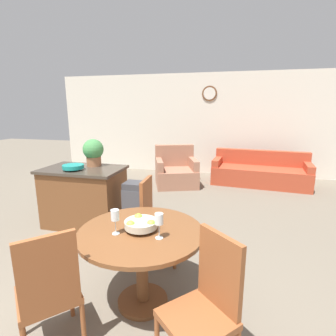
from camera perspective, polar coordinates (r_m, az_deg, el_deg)
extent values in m
cube|color=silver|center=(7.33, 6.37, 9.42)|extent=(8.00, 0.06, 2.70)
cylinder|color=brown|center=(7.25, 9.03, 15.73)|extent=(0.39, 0.02, 0.39)
cylinder|color=white|center=(7.24, 9.02, 15.74)|extent=(0.31, 0.01, 0.31)
cylinder|color=brown|center=(2.77, -5.49, -26.76)|extent=(0.47, 0.47, 0.04)
cylinder|color=brown|center=(2.56, -5.67, -20.69)|extent=(0.11, 0.11, 0.66)
cylinder|color=brown|center=(2.38, -5.86, -13.69)|extent=(1.11, 1.11, 0.03)
cylinder|color=brown|center=(2.63, -29.39, -25.99)|extent=(0.04, 0.04, 0.40)
cylinder|color=brown|center=(2.66, -20.33, -24.64)|extent=(0.04, 0.04, 0.40)
cylinder|color=brown|center=(2.37, -17.94, -29.92)|extent=(0.04, 0.04, 0.40)
cube|color=brown|center=(2.35, -24.62, -23.80)|extent=(0.59, 0.59, 0.05)
cube|color=brown|center=(2.03, -24.58, -20.11)|extent=(0.29, 0.31, 0.54)
cylinder|color=brown|center=(2.36, 6.88, -29.51)|extent=(0.04, 0.04, 0.40)
cube|color=brown|center=(2.01, 6.22, -29.97)|extent=(0.59, 0.59, 0.05)
cube|color=brown|center=(1.93, 11.17, -21.10)|extent=(0.31, 0.29, 0.54)
cylinder|color=brown|center=(3.43, 2.74, -14.68)|extent=(0.04, 0.04, 0.40)
cylinder|color=brown|center=(3.10, 1.49, -17.91)|extent=(0.04, 0.04, 0.40)
cylinder|color=brown|center=(3.50, -3.66, -14.05)|extent=(0.04, 0.04, 0.40)
cylinder|color=brown|center=(3.18, -5.63, -17.08)|extent=(0.04, 0.04, 0.40)
cube|color=brown|center=(3.19, -1.29, -12.36)|extent=(0.43, 0.43, 0.05)
cube|color=brown|center=(3.13, -4.73, -7.13)|extent=(0.05, 0.39, 0.54)
cylinder|color=#B7B29E|center=(2.37, -5.88, -12.99)|extent=(0.11, 0.11, 0.03)
cylinder|color=#B7B29E|center=(2.35, -5.90, -12.00)|extent=(0.29, 0.29, 0.06)
sphere|color=#8CB738|center=(2.30, -3.69, -12.12)|extent=(0.08, 0.08, 0.08)
sphere|color=#8CB738|center=(2.44, -6.46, -10.70)|extent=(0.08, 0.08, 0.08)
sphere|color=#8CB738|center=(2.30, -8.16, -12.19)|extent=(0.08, 0.08, 0.08)
cylinder|color=silver|center=(2.34, -11.28, -13.81)|extent=(0.06, 0.06, 0.01)
cylinder|color=silver|center=(2.32, -11.35, -12.41)|extent=(0.01, 0.01, 0.12)
cylinder|color=silver|center=(2.27, -11.47, -9.99)|extent=(0.07, 0.07, 0.09)
cylinder|color=silver|center=(2.23, -1.93, -14.97)|extent=(0.06, 0.06, 0.01)
cylinder|color=silver|center=(2.21, -1.95, -13.51)|extent=(0.01, 0.01, 0.12)
cylinder|color=silver|center=(2.16, -1.97, -10.99)|extent=(0.07, 0.07, 0.09)
cube|color=brown|center=(4.28, -17.69, -6.18)|extent=(1.14, 0.70, 0.86)
cube|color=#42382D|center=(4.16, -18.11, -0.29)|extent=(1.20, 0.76, 0.04)
cylinder|color=teal|center=(4.06, -19.90, -0.26)|extent=(0.11, 0.11, 0.02)
cylinder|color=teal|center=(4.06, -19.94, 0.29)|extent=(0.31, 0.31, 0.06)
cylinder|color=#A36642|center=(4.26, -15.82, 1.43)|extent=(0.22, 0.22, 0.14)
sphere|color=#478E4C|center=(4.23, -15.97, 3.95)|extent=(0.32, 0.32, 0.32)
cube|color=#47474C|center=(3.89, -6.82, -9.14)|extent=(0.34, 0.28, 0.67)
cube|color=#3C3C41|center=(3.76, -6.98, -3.79)|extent=(0.33, 0.27, 0.09)
cube|color=#B24228|center=(6.59, 19.32, -1.67)|extent=(2.26, 1.07, 0.42)
cube|color=#B24228|center=(6.84, 19.60, 2.17)|extent=(2.19, 0.40, 0.36)
cube|color=#B24228|center=(6.65, 10.63, -0.32)|extent=(0.24, 0.81, 0.58)
cube|color=#B24228|center=(6.66, 28.10, -1.62)|extent=(0.24, 0.81, 0.58)
cube|color=#A87056|center=(6.18, 1.78, -1.98)|extent=(1.19, 1.18, 0.40)
cube|color=#A87056|center=(6.42, 1.37, 2.80)|extent=(0.94, 0.51, 0.52)
cube|color=#A87056|center=(6.11, -1.92, -1.03)|extent=(0.41, 0.84, 0.63)
cube|color=#A87056|center=(6.21, 5.44, -0.83)|extent=(0.41, 0.84, 0.63)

